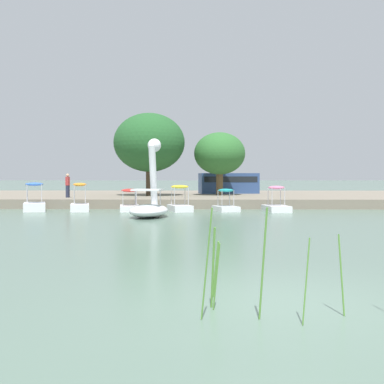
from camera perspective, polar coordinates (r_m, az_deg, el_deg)
name	(u,v)px	position (r m, az deg, el deg)	size (l,w,h in m)	color
ground_plane	(281,302)	(7.69, 10.72, -12.86)	(689.56, 689.56, 0.00)	#567060
shore_bank_far	(215,197)	(39.20, 2.82, -0.67)	(148.06, 20.43, 0.60)	slate
swan_boat	(150,201)	(23.42, -5.12, -1.12)	(2.16, 3.51, 3.95)	white
pedal_boat_pink	(276,205)	(27.47, 10.11, -1.54)	(1.48, 2.31, 1.47)	white
pedal_boat_teal	(226,205)	(27.47, 4.09, -1.54)	(1.62, 2.03, 1.30)	white
pedal_boat_yellow	(180,204)	(27.30, -1.48, -1.45)	(1.63, 2.23, 1.52)	white
pedal_boat_red	(130,204)	(27.73, -7.52, -1.41)	(1.41, 2.19, 1.30)	white
pedal_boat_orange	(80,203)	(28.19, -13.35, -1.35)	(1.47, 2.17, 1.64)	white
pedal_boat_blue	(34,203)	(29.07, -18.44, -1.30)	(1.85, 2.52, 1.66)	white
tree_broadleaf_left	(220,154)	(36.48, 3.34, 4.61)	(4.53, 4.85, 4.82)	brown
tree_sapling_by_fence	(149,143)	(35.64, -5.18, 5.92)	(7.33, 7.40, 6.15)	#423323
person_on_path	(68,185)	(33.03, -14.75, 0.81)	(0.26, 0.27, 1.62)	#23283D
parked_van	(229,182)	(40.37, 4.43, 1.15)	(5.17, 2.59, 1.72)	navy
reed_clump_foreground	(282,270)	(6.95, 10.81, -9.17)	(3.73, 1.51, 1.54)	#568E38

